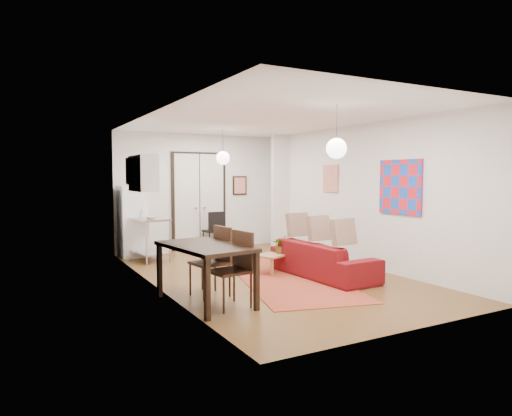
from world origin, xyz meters
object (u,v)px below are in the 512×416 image
kitchen_counter (147,233)px  dining_table (205,251)px  coffee_table (276,256)px  dining_chair_near (207,255)px  sofa (323,259)px  black_side_chair (212,227)px  fridge (133,221)px  dining_chair_far (226,262)px

kitchen_counter → dining_table: kitchen_counter is taller
coffee_table → dining_chair_near: size_ratio=0.85×
sofa → black_side_chair: 3.91m
kitchen_counter → dining_chair_near: bearing=-97.7°
sofa → coffee_table: bearing=32.3°
sofa → fridge: bearing=31.8°
fridge → black_side_chair: size_ratio=1.67×
dining_chair_far → dining_chair_near: bearing=172.2°
coffee_table → black_side_chair: black_side_chair is taller
fridge → dining_chair_far: fridge is taller
dining_table → fridge: bearing=90.0°
coffee_table → dining_table: size_ratio=0.55×
kitchen_counter → black_side_chair: size_ratio=1.32×
kitchen_counter → fridge: fridge is taller
black_side_chair → fridge: bearing=1.0°
black_side_chair → dining_table: bearing=64.3°
sofa → kitchen_counter: kitchen_counter is taller
dining_chair_near → black_side_chair: (1.78, 4.01, -0.05)m
dining_table → black_side_chair: (2.00, 4.47, -0.19)m
fridge → black_side_chair: 2.02m
fridge → dining_table: bearing=-91.5°
dining_chair_near → dining_chair_far: bearing=-7.8°
fridge → dining_chair_far: bearing=-88.9°
coffee_table → black_side_chair: 3.09m
sofa → fridge: size_ratio=1.36×
dining_chair_near → black_side_chair: size_ratio=1.09×
kitchen_counter → black_side_chair: 1.91m
dining_chair_near → kitchen_counter: bearing=172.6°
dining_table → black_side_chair: size_ratio=1.71×
dining_chair_near → fridge: bearing=175.4°
fridge → dining_chair_far: 4.63m
fridge → black_side_chair: (2.00, 0.09, -0.24)m
kitchen_counter → coffee_table: bearing=-61.3°
fridge → black_side_chair: fridge is taller
dining_table → dining_chair_far: 0.35m
black_side_chair → dining_chair_near: bearing=64.4°
fridge → dining_chair_far: size_ratio=1.53×
fridge → dining_table: 4.38m
kitchen_counter → dining_table: size_ratio=0.77×
kitchen_counter → dining_table: (-0.20, -3.85, 0.16)m
coffee_table → kitchen_counter: kitchen_counter is taller
dining_chair_far → coffee_table: bearing=124.4°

